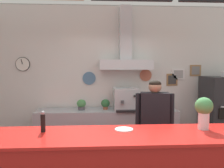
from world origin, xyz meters
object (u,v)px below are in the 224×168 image
Objects in this scene: espresso_machine at (126,99)px; basil_vase at (204,111)px; potted_sage at (105,104)px; pepper_grinder at (43,122)px; potted_rosemary at (81,104)px; shop_worker at (154,127)px; condiment_plate at (124,129)px; potted_oregano at (149,103)px; pizza_oven at (223,116)px.

basil_vase reaches higher than espresso_machine.
potted_sage is 0.89× the size of pepper_grinder.
espresso_machine reaches higher than potted_rosemary.
shop_worker is 4.35× the size of basil_vase.
condiment_plate is (0.62, -2.09, 0.06)m from potted_rosemary.
potted_rosemary reaches higher than potted_sage.
espresso_machine is 2.39m from pepper_grinder.
potted_sage is at bearing -48.66° from shop_worker.
pepper_grinder reaches higher than potted_oregano.
potted_sage is 1.01× the size of condiment_plate.
shop_worker reaches higher than potted_rosemary.
pepper_grinder is at bearing 43.18° from shop_worker.
pepper_grinder is at bearing -109.11° from potted_sage.
condiment_plate is (-2.21, -1.92, 0.29)m from pizza_oven.
potted_sage is at bearing 176.73° from potted_oregano.
potted_oregano reaches higher than potted_sage.
basil_vase reaches higher than condiment_plate.
potted_sage is 0.97× the size of potted_rosemary.
espresso_machine is at bearing 179.70° from potted_oregano.
espresso_machine is at bearing 175.61° from pizza_oven.
pizza_oven is at bearing -4.39° from espresso_machine.
pepper_grinder is at bearing -178.10° from condiment_plate.
pizza_oven is 7.95× the size of potted_rosemary.
potted_sage is 2.39m from basil_vase.
pepper_grinder reaches higher than potted_sage.
basil_vase is (1.52, -2.12, 0.26)m from potted_rosemary.
espresso_machine is 0.48m from potted_oregano.
espresso_machine is (-1.94, 0.15, 0.34)m from pizza_oven.
espresso_machine is 2.58× the size of condiment_plate.
shop_worker is 1.82m from pepper_grinder.
shop_worker reaches higher than basil_vase.
pizza_oven is 8.22× the size of condiment_plate.
potted_oregano is 2.66m from pepper_grinder.
potted_oregano is (-1.47, 0.15, 0.26)m from pizza_oven.
potted_oregano is 1.08× the size of pepper_grinder.
condiment_plate is at bearing -97.38° from espresso_machine.
espresso_machine reaches higher than potted_oregano.
pepper_grinder is at bearing -97.04° from potted_rosemary.
condiment_plate is 0.89m from pepper_grinder.
shop_worker is 2.98× the size of espresso_machine.
condiment_plate is at bearing 1.90° from pepper_grinder.
basil_vase is at bearing -124.04° from pizza_oven.
potted_oregano reaches higher than potted_rosemary.
potted_oregano is at bearing -89.57° from shop_worker.
pizza_oven reaches higher than espresso_machine.
condiment_plate is at bearing -109.81° from potted_oregano.
potted_sage is 0.48m from potted_rosemary.
pizza_oven reaches higher than basil_vase.
shop_worker is at bearing -73.45° from espresso_machine.
shop_worker is 6.30× the size of potted_oregano.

